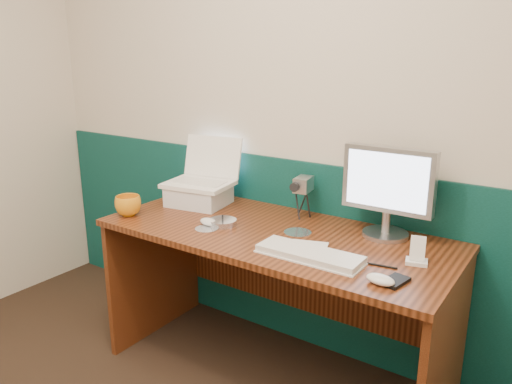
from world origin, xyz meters
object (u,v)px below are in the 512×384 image
Objects in this scene: keyboard at (310,255)px; laptop at (198,160)px; camcorder at (303,199)px; monitor at (388,193)px; desk at (274,306)px; mug at (128,206)px.

laptop is at bearing 159.91° from keyboard.
keyboard is 0.50m from camcorder.
laptop reaches higher than camcorder.
camcorder is at bearing 2.88° from laptop.
monitor is 2.15× the size of camcorder.
desk is 3.80× the size of keyboard.
monitor is 0.47m from keyboard.
keyboard is at bearing -29.27° from laptop.
monitor is at bearing 67.94° from keyboard.
camcorder is (0.56, 0.12, -0.15)m from laptop.
laptop is 0.42m from mug.
laptop is 2.64× the size of mug.
laptop reaches higher than desk.
laptop is (-0.55, 0.12, 0.61)m from desk.
monitor reaches higher than camcorder.
camcorder is (0.73, 0.46, 0.04)m from mug.
mug is 0.69× the size of camcorder.
monitor is 0.93× the size of keyboard.
desk is at bearing -100.66° from camcorder.
camcorder is at bearing 177.33° from monitor.
camcorder is (0.01, 0.24, 0.47)m from desk.
keyboard is (0.27, -0.18, 0.39)m from desk.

